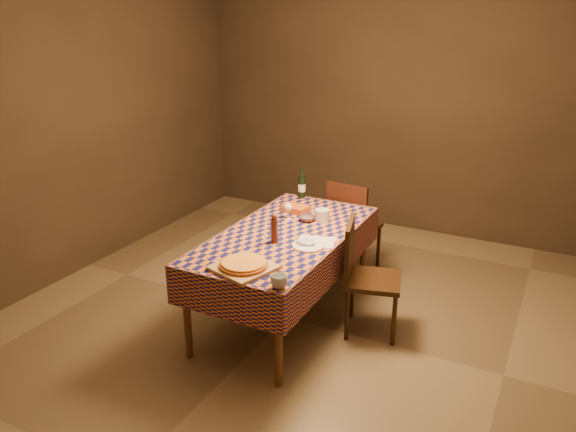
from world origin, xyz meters
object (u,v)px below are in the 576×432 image
(cutting_board, at_px, (244,268))
(pizza, at_px, (244,264))
(chair_far, at_px, (351,222))
(white_plate, at_px, (308,246))
(chair_right, at_px, (363,271))
(bowl, at_px, (307,219))
(dining_table, at_px, (285,242))
(wine_bottle, at_px, (302,187))

(cutting_board, height_order, pizza, pizza)
(chair_far, bearing_deg, white_plate, -84.45)
(cutting_board, relative_size, chair_right, 0.40)
(cutting_board, height_order, bowl, bowl)
(white_plate, bearing_deg, cutting_board, -112.78)
(white_plate, bearing_deg, chair_right, 38.64)
(pizza, bearing_deg, white_plate, 67.22)
(white_plate, distance_m, chair_far, 1.27)
(chair_far, bearing_deg, dining_table, -98.43)
(cutting_board, bearing_deg, chair_right, 55.03)
(dining_table, relative_size, white_plate, 7.77)
(bowl, bearing_deg, dining_table, -97.37)
(dining_table, xyz_separation_m, wine_bottle, (-0.27, 0.86, 0.18))
(wine_bottle, bearing_deg, bowl, -59.76)
(dining_table, relative_size, wine_bottle, 6.53)
(wine_bottle, relative_size, chair_far, 0.30)
(dining_table, height_order, white_plate, white_plate)
(chair_right, bearing_deg, wine_bottle, 140.37)
(chair_right, bearing_deg, bowl, 160.54)
(pizza, xyz_separation_m, chair_far, (0.11, 1.79, -0.29))
(cutting_board, bearing_deg, chair_far, 86.45)
(dining_table, bearing_deg, chair_right, 10.55)
(wine_bottle, distance_m, chair_far, 0.60)
(wine_bottle, height_order, chair_right, wine_bottle)
(cutting_board, distance_m, chair_right, 1.05)
(dining_table, bearing_deg, wine_bottle, 107.50)
(white_plate, xyz_separation_m, chair_right, (0.35, 0.28, -0.25))
(pizza, bearing_deg, bowl, 90.37)
(wine_bottle, distance_m, chair_right, 1.22)
(white_plate, bearing_deg, pizza, -112.78)
(dining_table, bearing_deg, pizza, -86.10)
(white_plate, relative_size, chair_far, 0.25)
(cutting_board, bearing_deg, wine_bottle, 101.50)
(cutting_board, relative_size, pizza, 0.96)
(chair_right, bearing_deg, cutting_board, -124.97)
(cutting_board, bearing_deg, dining_table, 93.90)
(pizza, xyz_separation_m, bowl, (-0.01, 1.04, -0.02))
(bowl, xyz_separation_m, chair_far, (0.12, 0.75, -0.27))
(dining_table, xyz_separation_m, white_plate, (0.28, -0.16, 0.08))
(chair_far, bearing_deg, pizza, -93.55)
(chair_far, bearing_deg, wine_bottle, -153.80)
(dining_table, height_order, chair_right, chair_right)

